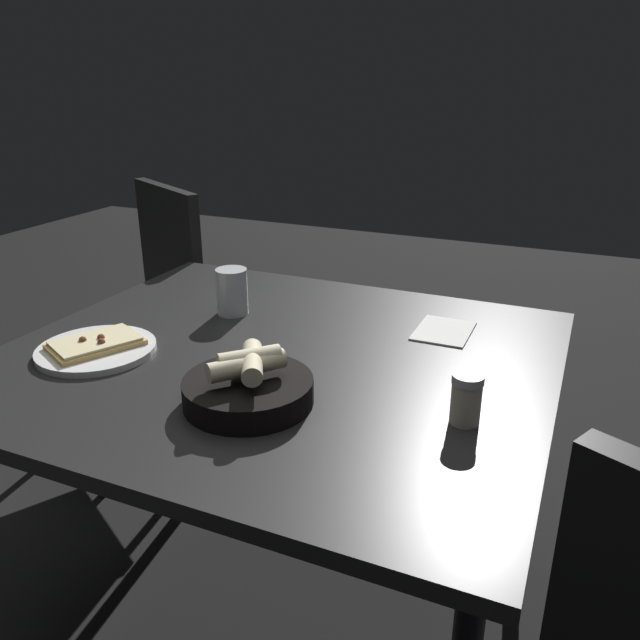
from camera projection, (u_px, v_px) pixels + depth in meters
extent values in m
plane|color=black|center=(284.00, 618.00, 1.60)|extent=(8.00, 8.00, 0.00)
cube|color=black|center=(276.00, 359.00, 1.34)|extent=(1.00, 1.12, 0.03)
cylinder|color=black|center=(527.00, 454.00, 1.66)|extent=(0.04, 0.04, 0.71)
cylinder|color=black|center=(203.00, 384.00, 2.03)|extent=(0.04, 0.04, 0.71)
cylinder|color=white|center=(96.00, 350.00, 1.33)|extent=(0.25, 0.25, 0.01)
cube|color=tan|center=(96.00, 344.00, 1.32)|extent=(0.21, 0.19, 0.01)
cube|color=beige|center=(95.00, 341.00, 1.32)|extent=(0.20, 0.17, 0.01)
sphere|color=brown|center=(101.00, 342.00, 1.31)|extent=(0.02, 0.02, 0.02)
sphere|color=brown|center=(83.00, 340.00, 1.32)|extent=(0.02, 0.02, 0.02)
sphere|color=brown|center=(101.00, 338.00, 1.33)|extent=(0.02, 0.02, 0.02)
cylinder|color=black|center=(248.00, 391.00, 1.12)|extent=(0.23, 0.23, 0.05)
cylinder|color=beige|center=(252.00, 362.00, 1.09)|extent=(0.13, 0.09, 0.04)
cylinder|color=beige|center=(247.00, 366.00, 1.09)|extent=(0.13, 0.11, 0.04)
cylinder|color=beige|center=(250.00, 359.00, 1.10)|extent=(0.10, 0.10, 0.04)
cylinder|color=#AD2114|center=(270.00, 382.00, 1.16)|extent=(0.06, 0.06, 0.03)
cylinder|color=silver|center=(232.00, 292.00, 1.53)|extent=(0.08, 0.08, 0.11)
cylinder|color=orange|center=(233.00, 301.00, 1.54)|extent=(0.07, 0.07, 0.06)
cylinder|color=#BFB299|center=(466.00, 403.00, 1.05)|extent=(0.05, 0.05, 0.07)
cylinder|color=maroon|center=(465.00, 412.00, 1.06)|extent=(0.04, 0.04, 0.04)
cylinder|color=#B7B7BC|center=(468.00, 379.00, 1.04)|extent=(0.05, 0.05, 0.01)
cube|color=white|center=(444.00, 331.00, 1.44)|extent=(0.16, 0.12, 0.00)
cube|color=#2D2D2D|center=(122.00, 340.00, 2.15)|extent=(0.60, 0.60, 0.04)
cube|color=black|center=(170.00, 257.00, 2.17)|extent=(0.23, 0.38, 0.48)
cylinder|color=black|center=(59.00, 395.00, 2.27)|extent=(0.03, 0.03, 0.42)
cylinder|color=black|center=(95.00, 440.00, 1.99)|extent=(0.03, 0.03, 0.42)
cylinder|color=black|center=(158.00, 367.00, 2.48)|extent=(0.03, 0.03, 0.42)
cylinder|color=black|center=(203.00, 405.00, 2.20)|extent=(0.03, 0.03, 0.42)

